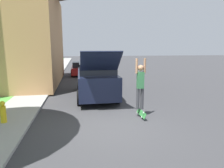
# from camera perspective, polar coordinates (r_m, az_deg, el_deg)

# --- Properties ---
(ground_plane) EXTENTS (120.00, 120.00, 0.00)m
(ground_plane) POSITION_cam_1_polar(r_m,az_deg,el_deg) (7.35, -1.35, -11.29)
(ground_plane) COLOR #333335
(sidewalk) EXTENTS (1.80, 80.00, 0.10)m
(sidewalk) POSITION_cam_1_polar(r_m,az_deg,el_deg) (13.30, -20.73, -1.87)
(sidewalk) COLOR gray
(sidewalk) RESTS_ON ground_plane
(suv_parked) EXTENTS (2.07, 5.73, 2.59)m
(suv_parked) POSITION_cam_1_polar(r_m,az_deg,el_deg) (11.11, -4.69, 1.73)
(suv_parked) COLOR black
(suv_parked) RESTS_ON ground_plane
(car_down_street) EXTENTS (1.86, 4.37, 1.31)m
(car_down_street) POSITION_cam_1_polar(r_m,az_deg,el_deg) (20.63, -8.98, 4.43)
(car_down_street) COLOR maroon
(car_down_street) RESTS_ON ground_plane
(skateboarder) EXTENTS (0.41, 0.23, 1.99)m
(skateboarder) POSITION_cam_1_polar(r_m,az_deg,el_deg) (7.79, 8.09, 0.22)
(skateboarder) COLOR #38383D
(skateboarder) RESTS_ON ground_plane
(skateboard) EXTENTS (0.21, 0.79, 0.26)m
(skateboard) POSITION_cam_1_polar(r_m,az_deg,el_deg) (7.93, 8.34, -8.24)
(skateboard) COLOR #337F3D
(skateboard) RESTS_ON ground_plane
(fire_hydrant) EXTENTS (0.20, 0.20, 0.78)m
(fire_hydrant) POSITION_cam_1_polar(r_m,az_deg,el_deg) (8.04, -28.68, -7.09)
(fire_hydrant) COLOR gold
(fire_hydrant) RESTS_ON sidewalk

